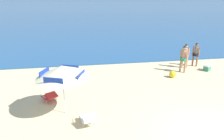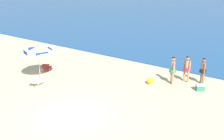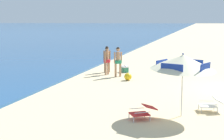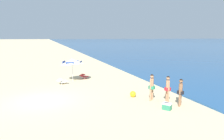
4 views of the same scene
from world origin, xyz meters
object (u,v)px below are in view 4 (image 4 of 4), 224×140
(lounge_chair_under_umbrella, at_px, (62,81))
(cooler_box, at_px, (167,106))
(person_wading_in, at_px, (152,85))
(lounge_chair_beside_umbrella, at_px, (84,76))
(person_standing_near_shore, at_px, (168,87))
(person_standing_beside, at_px, (181,90))
(beach_umbrella_striped_main, at_px, (72,61))
(beach_ball, at_px, (133,94))

(lounge_chair_under_umbrella, distance_m, cooler_box, 9.87)
(person_wading_in, relative_size, cooler_box, 2.91)
(lounge_chair_beside_umbrella, distance_m, person_standing_near_shore, 9.63)
(person_standing_beside, bearing_deg, lounge_chair_under_umbrella, -142.27)
(beach_umbrella_striped_main, relative_size, cooler_box, 5.21)
(person_standing_near_shore, xyz_separation_m, person_standing_beside, (0.94, 0.26, -0.01))
(lounge_chair_beside_umbrella, distance_m, person_wading_in, 8.80)
(lounge_chair_under_umbrella, bearing_deg, beach_ball, 38.10)
(person_standing_near_shore, bearing_deg, cooler_box, -34.44)
(lounge_chair_beside_umbrella, bearing_deg, beach_ball, 16.06)
(lounge_chair_under_umbrella, distance_m, lounge_chair_beside_umbrella, 2.81)
(beach_umbrella_striped_main, bearing_deg, lounge_chair_beside_umbrella, 121.50)
(beach_umbrella_striped_main, relative_size, lounge_chair_beside_umbrella, 3.14)
(beach_umbrella_striped_main, distance_m, person_standing_near_shore, 9.54)
(person_standing_beside, height_order, beach_ball, person_standing_beside)
(person_standing_near_shore, bearing_deg, lounge_chair_beside_umbrella, -157.02)
(person_standing_near_shore, bearing_deg, beach_umbrella_striped_main, -148.42)
(person_standing_beside, distance_m, beach_ball, 3.32)
(person_standing_beside, height_order, cooler_box, person_standing_beside)
(lounge_chair_beside_umbrella, distance_m, person_standing_beside, 10.59)
(person_standing_beside, relative_size, person_wading_in, 0.95)
(person_standing_near_shore, bearing_deg, beach_ball, -134.49)
(cooler_box, bearing_deg, beach_umbrella_striped_main, -156.11)
(lounge_chair_beside_umbrella, xyz_separation_m, person_standing_near_shore, (8.84, 3.75, 0.70))
(lounge_chair_beside_umbrella, distance_m, cooler_box, 10.48)
(lounge_chair_under_umbrella, height_order, beach_ball, lounge_chair_under_umbrella)
(lounge_chair_beside_umbrella, height_order, person_standing_beside, person_standing_beside)
(lounge_chair_under_umbrella, distance_m, person_standing_near_shore, 9.39)
(lounge_chair_beside_umbrella, xyz_separation_m, beach_ball, (7.19, 2.07, -0.07))
(lounge_chair_under_umbrella, relative_size, lounge_chair_beside_umbrella, 0.97)
(cooler_box, bearing_deg, lounge_chair_under_umbrella, -148.42)
(lounge_chair_beside_umbrella, relative_size, person_standing_beside, 0.60)
(person_standing_near_shore, bearing_deg, lounge_chair_under_umbrella, -140.04)
(lounge_chair_under_umbrella, relative_size, person_wading_in, 0.55)
(beach_ball, bearing_deg, person_wading_in, 38.00)
(lounge_chair_beside_umbrella, relative_size, person_wading_in, 0.57)
(beach_umbrella_striped_main, bearing_deg, person_standing_near_shore, 31.58)
(lounge_chair_under_umbrella, bearing_deg, beach_umbrella_striped_main, 131.38)
(person_standing_near_shore, height_order, person_standing_beside, person_standing_near_shore)
(beach_umbrella_striped_main, xyz_separation_m, person_standing_near_shore, (8.09, 4.97, -0.92))
(beach_umbrella_striped_main, xyz_separation_m, beach_ball, (6.44, 3.29, -1.69))
(person_standing_beside, relative_size, cooler_box, 2.77)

